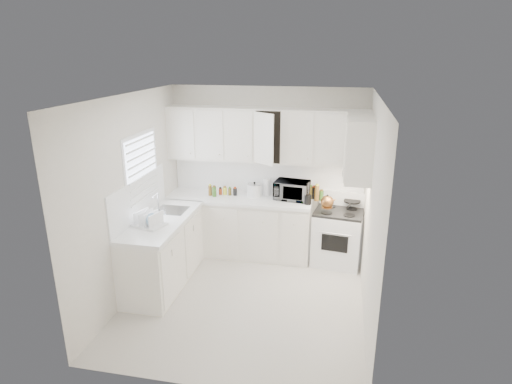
% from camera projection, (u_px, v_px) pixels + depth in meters
% --- Properties ---
extents(floor, '(3.20, 3.20, 0.00)m').
position_uv_depth(floor, '(245.00, 299.00, 5.63)').
color(floor, silver).
rests_on(floor, ground).
extents(ceiling, '(3.20, 3.20, 0.00)m').
position_uv_depth(ceiling, '(244.00, 97.00, 4.81)').
color(ceiling, white).
rests_on(ceiling, ground).
extents(wall_back, '(3.00, 0.00, 3.00)m').
position_uv_depth(wall_back, '(267.00, 171.00, 6.71)').
color(wall_back, silver).
rests_on(wall_back, ground).
extents(wall_front, '(3.00, 0.00, 3.00)m').
position_uv_depth(wall_front, '(203.00, 267.00, 3.73)').
color(wall_front, silver).
rests_on(wall_front, ground).
extents(wall_left, '(0.00, 3.20, 3.20)m').
position_uv_depth(wall_left, '(131.00, 198.00, 5.50)').
color(wall_left, silver).
rests_on(wall_left, ground).
extents(wall_right, '(0.00, 3.20, 3.20)m').
position_uv_depth(wall_right, '(372.00, 215.00, 4.94)').
color(wall_right, silver).
rests_on(wall_right, ground).
extents(window_blinds, '(0.06, 0.96, 1.06)m').
position_uv_depth(window_blinds, '(143.00, 172.00, 5.75)').
color(window_blinds, white).
rests_on(window_blinds, wall_left).
extents(lower_cabinets_back, '(2.22, 0.60, 0.90)m').
position_uv_depth(lower_cabinets_back, '(239.00, 227.00, 6.77)').
color(lower_cabinets_back, white).
rests_on(lower_cabinets_back, floor).
extents(lower_cabinets_left, '(0.60, 1.60, 0.90)m').
position_uv_depth(lower_cabinets_left, '(163.00, 253.00, 5.90)').
color(lower_cabinets_left, white).
rests_on(lower_cabinets_left, floor).
extents(countertop_back, '(2.24, 0.64, 0.05)m').
position_uv_depth(countertop_back, '(239.00, 199.00, 6.61)').
color(countertop_back, white).
rests_on(countertop_back, lower_cabinets_back).
extents(countertop_left, '(0.64, 1.62, 0.05)m').
position_uv_depth(countertop_left, '(162.00, 221.00, 5.75)').
color(countertop_left, white).
rests_on(countertop_left, lower_cabinets_left).
extents(backsplash_back, '(2.98, 0.02, 0.55)m').
position_uv_depth(backsplash_back, '(267.00, 176.00, 6.72)').
color(backsplash_back, white).
rests_on(backsplash_back, wall_back).
extents(backsplash_left, '(0.02, 1.60, 0.55)m').
position_uv_depth(backsplash_left, '(139.00, 198.00, 5.71)').
color(backsplash_left, white).
rests_on(backsplash_left, wall_left).
extents(upper_cabinets_back, '(3.00, 0.33, 0.80)m').
position_uv_depth(upper_cabinets_back, '(266.00, 161.00, 6.49)').
color(upper_cabinets_back, white).
rests_on(upper_cabinets_back, wall_back).
extents(upper_cabinets_right, '(0.33, 0.90, 0.80)m').
position_uv_depth(upper_cabinets_right, '(357.00, 178.00, 5.67)').
color(upper_cabinets_right, white).
rests_on(upper_cabinets_right, wall_right).
extents(sink, '(0.42, 0.38, 0.30)m').
position_uv_depth(sink, '(171.00, 202.00, 6.03)').
color(sink, gray).
rests_on(sink, countertop_left).
extents(stove, '(0.78, 0.67, 1.08)m').
position_uv_depth(stove, '(338.00, 230.00, 6.42)').
color(stove, white).
rests_on(stove, floor).
extents(tea_kettle, '(0.27, 0.24, 0.21)m').
position_uv_depth(tea_kettle, '(327.00, 201.00, 6.15)').
color(tea_kettle, brown).
rests_on(tea_kettle, stove).
extents(frying_pan, '(0.34, 0.46, 0.04)m').
position_uv_depth(frying_pan, '(352.00, 201.00, 6.41)').
color(frying_pan, black).
rests_on(frying_pan, stove).
extents(microwave, '(0.54, 0.35, 0.34)m').
position_uv_depth(microwave, '(292.00, 188.00, 6.47)').
color(microwave, gray).
rests_on(microwave, countertop_back).
extents(rice_cooker, '(0.26, 0.26, 0.23)m').
position_uv_depth(rice_cooker, '(254.00, 189.00, 6.62)').
color(rice_cooker, white).
rests_on(rice_cooker, countertop_back).
extents(paper_towel, '(0.12, 0.12, 0.27)m').
position_uv_depth(paper_towel, '(267.00, 187.00, 6.65)').
color(paper_towel, white).
rests_on(paper_towel, countertop_back).
extents(utensil_crock, '(0.13, 0.13, 0.34)m').
position_uv_depth(utensil_crock, '(308.00, 193.00, 6.25)').
color(utensil_crock, black).
rests_on(utensil_crock, countertop_back).
extents(dish_rack, '(0.47, 0.40, 0.22)m').
position_uv_depth(dish_rack, '(148.00, 218.00, 5.50)').
color(dish_rack, white).
rests_on(dish_rack, countertop_left).
extents(spice_left_0, '(0.06, 0.06, 0.13)m').
position_uv_depth(spice_left_0, '(212.00, 189.00, 6.79)').
color(spice_left_0, brown).
rests_on(spice_left_0, countertop_back).
extents(spice_left_1, '(0.06, 0.06, 0.13)m').
position_uv_depth(spice_left_1, '(215.00, 191.00, 6.69)').
color(spice_left_1, '#3B7025').
rests_on(spice_left_1, countertop_back).
extents(spice_left_2, '(0.06, 0.06, 0.13)m').
position_uv_depth(spice_left_2, '(222.00, 189.00, 6.76)').
color(spice_left_2, '#AC3A17').
rests_on(spice_left_2, countertop_back).
extents(spice_left_3, '(0.06, 0.06, 0.13)m').
position_uv_depth(spice_left_3, '(225.00, 191.00, 6.67)').
color(spice_left_3, '#F0F73A').
rests_on(spice_left_3, countertop_back).
extents(spice_left_4, '(0.06, 0.06, 0.13)m').
position_uv_depth(spice_left_4, '(231.00, 190.00, 6.74)').
color(spice_left_4, brown).
rests_on(spice_left_4, countertop_back).
extents(spice_left_5, '(0.06, 0.06, 0.13)m').
position_uv_depth(spice_left_5, '(234.00, 192.00, 6.64)').
color(spice_left_5, black).
rests_on(spice_left_5, countertop_back).
extents(sauce_right_0, '(0.06, 0.06, 0.19)m').
position_uv_depth(sauce_right_0, '(303.00, 192.00, 6.55)').
color(sauce_right_0, '#AC3A17').
rests_on(sauce_right_0, countertop_back).
extents(sauce_right_1, '(0.06, 0.06, 0.19)m').
position_uv_depth(sauce_right_1, '(306.00, 193.00, 6.48)').
color(sauce_right_1, '#F0F73A').
rests_on(sauce_right_1, countertop_back).
extents(sauce_right_2, '(0.06, 0.06, 0.19)m').
position_uv_depth(sauce_right_2, '(310.00, 192.00, 6.53)').
color(sauce_right_2, brown).
rests_on(sauce_right_2, countertop_back).
extents(sauce_right_3, '(0.06, 0.06, 0.19)m').
position_uv_depth(sauce_right_3, '(314.00, 194.00, 6.46)').
color(sauce_right_3, black).
rests_on(sauce_right_3, countertop_back).
extents(sauce_right_4, '(0.06, 0.06, 0.19)m').
position_uv_depth(sauce_right_4, '(318.00, 193.00, 6.51)').
color(sauce_right_4, brown).
rests_on(sauce_right_4, countertop_back).
extents(sauce_right_5, '(0.06, 0.06, 0.19)m').
position_uv_depth(sauce_right_5, '(321.00, 194.00, 6.44)').
color(sauce_right_5, '#3B7025').
rests_on(sauce_right_5, countertop_back).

